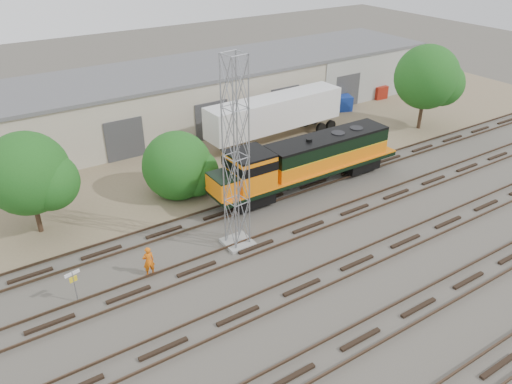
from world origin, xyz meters
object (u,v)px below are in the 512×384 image
locomotive (305,161)px  semi_trailer (278,113)px  signal_tower (236,161)px  worker (149,261)px

locomotive → semi_trailer: semi_trailer is taller
signal_tower → semi_trailer: 16.87m
semi_trailer → locomotive: bearing=-115.6°
worker → semi_trailer: bearing=-142.6°
worker → semi_trailer: (17.07, 11.91, 1.63)m
locomotive → signal_tower: signal_tower is taller
locomotive → worker: (-13.46, -3.42, -1.25)m
signal_tower → semi_trailer: signal_tower is taller
signal_tower → worker: signal_tower is taller
semi_trailer → worker: bearing=-147.6°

